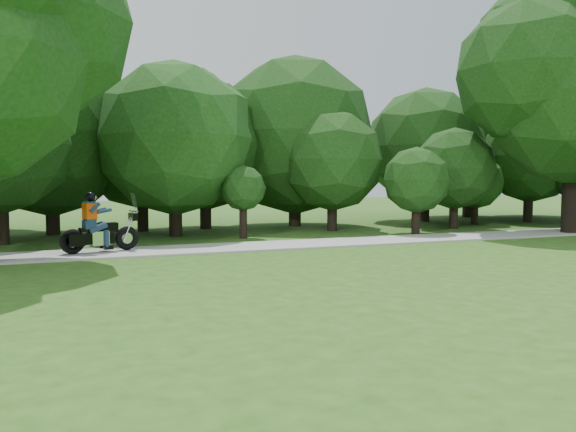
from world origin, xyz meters
TOP-DOWN VIEW (x-y plane):
  - ground at (0.00, 0.00)m, footprint 100.00×100.00m
  - walkway at (0.00, 8.00)m, footprint 60.00×2.20m
  - tree_line at (0.12, 14.63)m, footprint 40.91×11.51m
  - big_tree_east at (10.46, 7.87)m, footprint 9.07×6.89m
  - touring_motorcycle at (-7.28, 8.09)m, footprint 2.25×1.08m

SIDE VIEW (x-z plane):
  - ground at x=0.00m, z-range 0.00..0.00m
  - walkway at x=0.00m, z-range 0.00..0.06m
  - touring_motorcycle at x=-7.28m, z-range -0.18..1.56m
  - tree_line at x=0.12m, z-range -0.23..7.53m
  - big_tree_east at x=10.46m, z-range 0.80..11.26m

